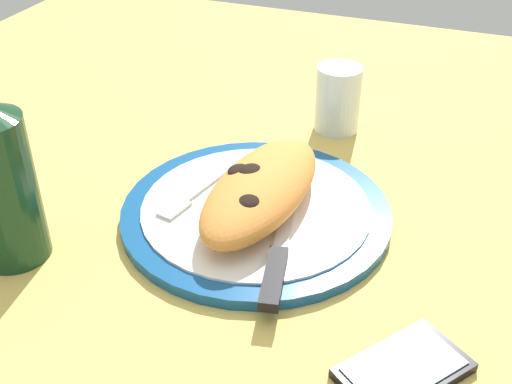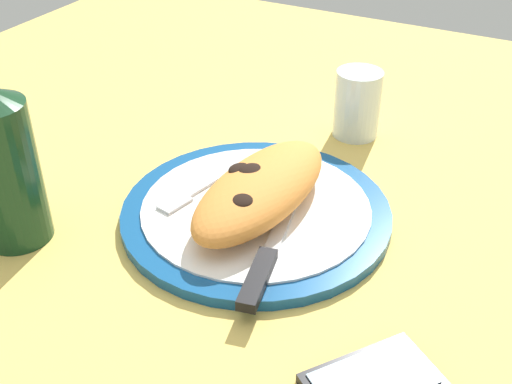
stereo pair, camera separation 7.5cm
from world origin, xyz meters
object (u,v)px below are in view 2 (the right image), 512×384
Objects in this scene: fork at (199,189)px; calzone at (262,187)px; plate at (256,212)px; knife at (265,262)px; smartphone at (373,382)px; water_glass at (357,108)px; wine_bottle at (2,163)px.

calzone is at bearing 94.54° from fork.
knife reaches higher than plate.
smartphone is (17.98, 20.02, -3.70)cm from calzone.
water_glass reaches higher than fork.
wine_bottle reaches higher than calzone.
knife is (8.90, 13.63, 0.29)cm from fork.
plate is at bearing -147.35° from knife.
smartphone is 46.32cm from water_glass.
calzone is at bearing -131.92° from smartphone.
water_glass reaches higher than calzone.
water_glass reaches higher than plate.
calzone is 11.11cm from knife.
wine_bottle is (40.91, -25.39, 5.63)cm from water_glass.
water_glass is (-25.40, 10.85, 2.34)cm from fork.
fork is 22.71cm from wine_bottle.
smartphone is at bearing 60.38° from knife.
fork is 27.71cm from water_glass.
wine_bottle is at bearing -92.39° from smartphone.
knife is (9.56, 5.23, -2.13)cm from calzone.
calzone reaches higher than plate.
smartphone is at bearing 58.66° from fork.
calzone reaches higher than fork.
fork is at bearing -121.34° from smartphone.
calzone is 1.00× the size of wine_bottle.
water_glass is at bearing 156.87° from fork.
plate is 28.77cm from wine_bottle.
calzone is 27.16cm from smartphone.
wine_bottle is at bearing -54.75° from plate.
plate is 10.95cm from knife.
plate is at bearing 91.88° from fork.
water_glass is 0.40× the size of wine_bottle.
plate is at bearing -130.37° from smartphone.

